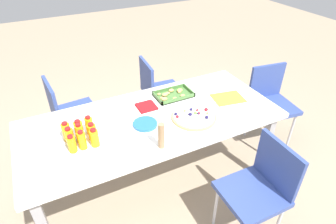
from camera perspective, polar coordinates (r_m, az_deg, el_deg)
ground_plane at (r=2.71m, az=-2.65°, el=-14.10°), size 12.00×12.00×0.00m
party_table at (r=2.25m, az=-3.10°, el=-2.57°), size 2.00×0.87×0.75m
chair_near_right at (r=2.12m, az=18.09°, el=-13.92°), size 0.41×0.41×0.83m
chair_far_right at (r=3.08m, az=-2.15°, el=4.70°), size 0.43×0.43×0.83m
chair_end at (r=3.09m, az=19.91°, el=2.48°), size 0.45×0.45×0.83m
chair_far_left at (r=2.89m, az=-19.48°, el=0.25°), size 0.44×0.44×0.83m
juice_bottle_0 at (r=1.97m, az=-18.78°, el=-6.13°), size 0.06×0.06×0.13m
juice_bottle_1 at (r=1.97m, az=-16.93°, el=-5.46°), size 0.05×0.05×0.14m
juice_bottle_2 at (r=1.97m, az=-14.58°, el=-5.05°), size 0.06×0.06×0.14m
juice_bottle_3 at (r=2.02m, az=-19.19°, el=-4.79°), size 0.06×0.06×0.15m
juice_bottle_4 at (r=2.03m, az=-17.33°, el=-4.15°), size 0.05×0.05×0.15m
juice_bottle_5 at (r=2.04m, az=-15.02°, el=-3.85°), size 0.06×0.06×0.13m
juice_bottle_6 at (r=2.08m, az=-19.77°, el=-3.72°), size 0.06×0.06×0.14m
juice_bottle_7 at (r=2.09m, az=-17.52°, el=-3.25°), size 0.06×0.06×0.13m
juice_bottle_8 at (r=2.10m, az=-15.57°, el=-2.55°), size 0.05×0.05×0.14m
fruit_pizza at (r=2.21m, az=5.23°, el=-0.92°), size 0.35×0.35×0.05m
snack_tray at (r=2.47m, az=0.97°, el=3.50°), size 0.32×0.20×0.04m
plate_stack at (r=2.13m, az=-4.63°, el=-2.41°), size 0.18×0.18×0.02m
napkin_stack at (r=2.33m, az=-4.36°, el=1.11°), size 0.15×0.15×0.02m
cardboard_tube at (r=1.88m, az=-1.36°, el=-4.82°), size 0.04×0.04×0.19m
paper_folder at (r=2.50m, az=11.99°, el=2.76°), size 0.29×0.24×0.01m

